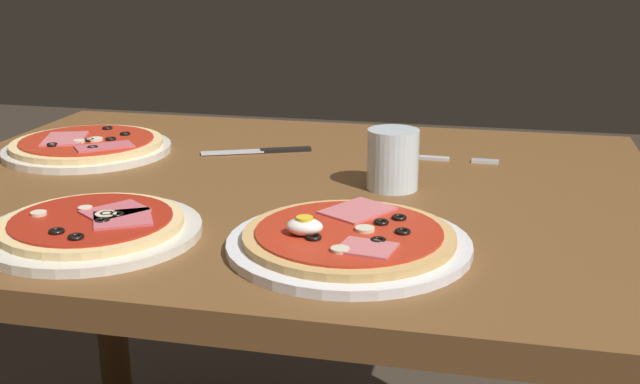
{
  "coord_description": "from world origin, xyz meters",
  "views": [
    {
      "loc": [
        0.32,
        -1.12,
        1.12
      ],
      "look_at": [
        0.1,
        -0.13,
        0.8
      ],
      "focal_mm": 44.22,
      "sensor_mm": 36.0,
      "label": 1
    }
  ],
  "objects_px": {
    "dining_table": "(279,254)",
    "pizza_foreground": "(348,240)",
    "water_glass_near": "(393,163)",
    "pizza_across_left": "(93,227)",
    "pizza_across_right": "(88,146)",
    "knife": "(264,151)",
    "fork": "(444,159)"
  },
  "relations": [
    {
      "from": "pizza_across_left",
      "to": "fork",
      "type": "distance_m",
      "value": 0.62
    },
    {
      "from": "pizza_across_left",
      "to": "pizza_across_right",
      "type": "bearing_deg",
      "value": 119.35
    },
    {
      "from": "pizza_foreground",
      "to": "knife",
      "type": "bearing_deg",
      "value": 118.55
    },
    {
      "from": "water_glass_near",
      "to": "knife",
      "type": "xyz_separation_m",
      "value": [
        -0.25,
        0.17,
        -0.04
      ]
    },
    {
      "from": "pizza_foreground",
      "to": "pizza_across_left",
      "type": "relative_size",
      "value": 1.08
    },
    {
      "from": "dining_table",
      "to": "pizza_across_left",
      "type": "distance_m",
      "value": 0.35
    },
    {
      "from": "pizza_foreground",
      "to": "water_glass_near",
      "type": "xyz_separation_m",
      "value": [
        0.02,
        0.26,
        0.03
      ]
    },
    {
      "from": "dining_table",
      "to": "pizza_foreground",
      "type": "distance_m",
      "value": 0.33
    },
    {
      "from": "pizza_across_left",
      "to": "pizza_across_right",
      "type": "xyz_separation_m",
      "value": [
        -0.22,
        0.38,
        0.0
      ]
    },
    {
      "from": "pizza_across_right",
      "to": "knife",
      "type": "relative_size",
      "value": 1.56
    },
    {
      "from": "pizza_across_left",
      "to": "knife",
      "type": "distance_m",
      "value": 0.46
    },
    {
      "from": "dining_table",
      "to": "fork",
      "type": "distance_m",
      "value": 0.33
    },
    {
      "from": "knife",
      "to": "fork",
      "type": "bearing_deg",
      "value": 2.99
    },
    {
      "from": "pizza_across_right",
      "to": "fork",
      "type": "bearing_deg",
      "value": 8.13
    },
    {
      "from": "pizza_foreground",
      "to": "fork",
      "type": "height_order",
      "value": "pizza_foreground"
    },
    {
      "from": "dining_table",
      "to": "water_glass_near",
      "type": "height_order",
      "value": "water_glass_near"
    },
    {
      "from": "water_glass_near",
      "to": "knife",
      "type": "relative_size",
      "value": 0.49
    },
    {
      "from": "pizza_across_left",
      "to": "pizza_foreground",
      "type": "bearing_deg",
      "value": 4.5
    },
    {
      "from": "pizza_across_left",
      "to": "fork",
      "type": "height_order",
      "value": "pizza_across_left"
    },
    {
      "from": "pizza_foreground",
      "to": "pizza_across_right",
      "type": "bearing_deg",
      "value": 146.38
    },
    {
      "from": "water_glass_near",
      "to": "pizza_across_left",
      "type": "bearing_deg",
      "value": -139.74
    },
    {
      "from": "pizza_across_right",
      "to": "knife",
      "type": "xyz_separation_m",
      "value": [
        0.3,
        0.07,
        -0.01
      ]
    },
    {
      "from": "pizza_foreground",
      "to": "pizza_across_right",
      "type": "distance_m",
      "value": 0.65
    },
    {
      "from": "pizza_across_left",
      "to": "pizza_across_right",
      "type": "height_order",
      "value": "same"
    },
    {
      "from": "pizza_foreground",
      "to": "water_glass_near",
      "type": "height_order",
      "value": "water_glass_near"
    },
    {
      "from": "fork",
      "to": "dining_table",
      "type": "bearing_deg",
      "value": -141.22
    },
    {
      "from": "pizza_across_right",
      "to": "pizza_across_left",
      "type": "bearing_deg",
      "value": -60.65
    },
    {
      "from": "dining_table",
      "to": "pizza_foreground",
      "type": "xyz_separation_m",
      "value": [
        0.16,
        -0.25,
        0.13
      ]
    },
    {
      "from": "pizza_across_right",
      "to": "fork",
      "type": "distance_m",
      "value": 0.63
    },
    {
      "from": "pizza_across_left",
      "to": "knife",
      "type": "xyz_separation_m",
      "value": [
        0.09,
        0.46,
        -0.01
      ]
    },
    {
      "from": "pizza_across_left",
      "to": "water_glass_near",
      "type": "bearing_deg",
      "value": 40.26
    },
    {
      "from": "pizza_across_right",
      "to": "fork",
      "type": "height_order",
      "value": "pizza_across_right"
    }
  ]
}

